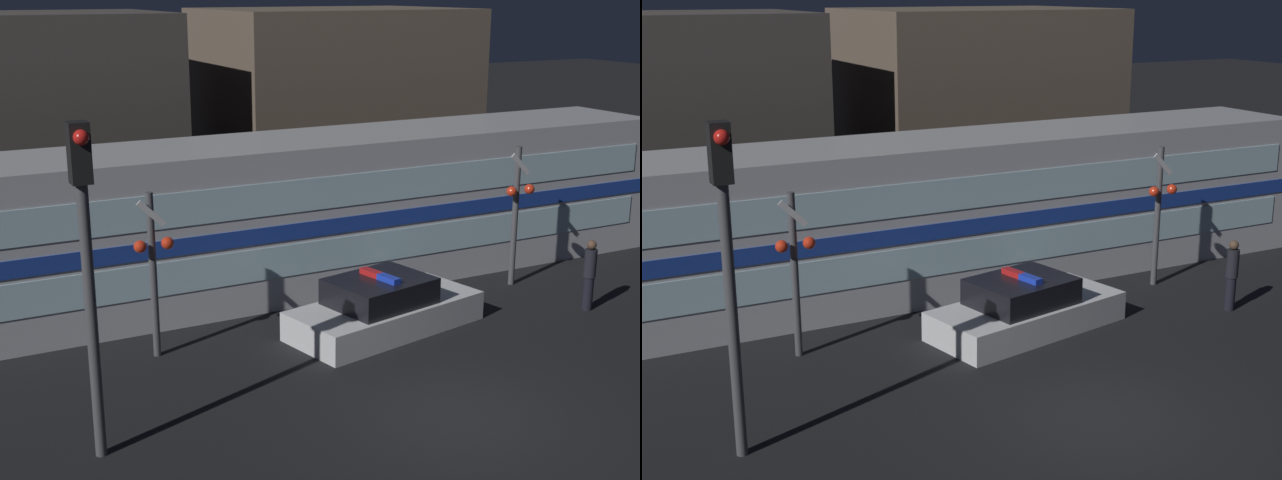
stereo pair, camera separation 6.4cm
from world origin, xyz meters
TOP-DOWN VIEW (x-y plane):
  - ground_plane at (0.00, 0.00)m, footprint 120.00×120.00m
  - train at (-0.30, 7.52)m, footprint 22.26×2.93m
  - police_car at (0.97, 3.98)m, footprint 4.57×2.62m
  - pedestrian at (5.78, 2.91)m, footprint 0.28×0.28m
  - crossing_signal_near at (5.42, 5.11)m, footprint 0.79×0.35m
  - crossing_signal_far at (-3.77, 4.85)m, footprint 0.79×0.35m
  - traffic_light_corner at (-5.77, 1.46)m, footprint 0.30×0.46m
  - building_left at (-3.89, 14.59)m, footprint 6.92×5.40m
  - building_center at (5.93, 15.55)m, footprint 8.37×6.17m

SIDE VIEW (x-z plane):
  - ground_plane at x=0.00m, z-range 0.00..0.00m
  - police_car at x=0.97m, z-range -0.17..1.14m
  - pedestrian at x=5.78m, z-range 0.02..1.67m
  - train at x=-0.30m, z-range 0.00..3.67m
  - crossing_signal_far at x=-3.77m, z-range 0.22..3.58m
  - crossing_signal_near at x=5.42m, z-range 0.22..3.69m
  - building_center at x=5.93m, z-range 0.00..6.47m
  - building_left at x=-3.89m, z-range 0.00..6.47m
  - traffic_light_corner at x=-5.77m, z-range 0.62..5.91m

